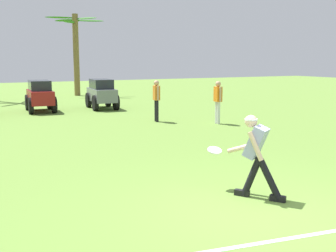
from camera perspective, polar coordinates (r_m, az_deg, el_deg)
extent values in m
plane|color=olive|center=(6.64, 12.46, -11.84)|extent=(80.00, 80.00, 0.00)
cube|color=white|center=(6.08, 17.66, -14.05)|extent=(18.22, 2.74, 0.01)
cylinder|color=black|center=(7.37, 11.24, -6.76)|extent=(0.29, 0.36, 0.72)
cube|color=black|center=(7.50, 9.99, -8.91)|extent=(0.23, 0.27, 0.10)
cylinder|color=black|center=(7.29, 13.59, -7.02)|extent=(0.34, 0.43, 0.69)
cube|color=black|center=(7.34, 14.64, -9.47)|extent=(0.23, 0.27, 0.10)
cube|color=#9EA3D1|center=(7.21, 11.85, -2.13)|extent=(0.50, 0.51, 0.58)
sphere|color=beige|center=(7.18, 11.17, 0.64)|extent=(0.29, 0.29, 0.21)
cylinder|color=white|center=(7.17, 11.18, 0.88)|extent=(0.30, 0.30, 0.03)
cylinder|color=beige|center=(7.49, 10.15, -2.84)|extent=(0.39, 0.52, 0.27)
cylinder|color=beige|center=(7.01, 11.77, -2.70)|extent=(0.23, 0.28, 0.49)
cylinder|color=white|center=(7.71, 6.33, -3.29)|extent=(0.30, 0.29, 0.10)
cylinder|color=silver|center=(15.39, 6.87, 1.77)|extent=(0.13, 0.13, 0.82)
cylinder|color=silver|center=(15.55, 6.60, 1.85)|extent=(0.13, 0.13, 0.82)
cube|color=orange|center=(15.40, 6.78, 4.32)|extent=(0.26, 0.37, 0.54)
cylinder|color=tan|center=(15.21, 7.11, 4.29)|extent=(0.08, 0.08, 0.52)
cylinder|color=tan|center=(15.59, 6.46, 4.42)|extent=(0.08, 0.08, 0.52)
sphere|color=tan|center=(15.38, 6.81, 5.69)|extent=(0.23, 0.23, 0.20)
cylinder|color=black|center=(15.82, -1.48, 2.03)|extent=(0.13, 0.13, 0.82)
cylinder|color=black|center=(15.99, -1.65, 2.10)|extent=(0.13, 0.13, 0.82)
cube|color=orange|center=(15.84, -1.58, 4.51)|extent=(0.26, 0.37, 0.54)
cylinder|color=tan|center=(15.63, -1.38, 4.48)|extent=(0.08, 0.08, 0.52)
cylinder|color=tan|center=(16.04, -1.77, 4.60)|extent=(0.08, 0.08, 0.52)
sphere|color=tan|center=(15.81, -1.58, 5.84)|extent=(0.24, 0.24, 0.20)
cube|color=maroon|center=(19.81, -16.93, 3.79)|extent=(1.16, 2.42, 0.60)
cube|color=#1E232B|center=(19.82, -17.01, 5.29)|extent=(0.98, 1.61, 0.44)
cylinder|color=black|center=(20.57, -18.49, 3.05)|extent=(0.24, 0.73, 0.72)
cylinder|color=black|center=(20.67, -15.78, 3.20)|extent=(0.24, 0.73, 0.72)
cylinder|color=black|center=(19.02, -18.09, 2.62)|extent=(0.24, 0.73, 0.72)
cylinder|color=black|center=(19.13, -15.17, 2.78)|extent=(0.24, 0.73, 0.72)
cube|color=slate|center=(20.33, -8.97, 4.19)|extent=(1.21, 2.44, 0.60)
cube|color=#1E232B|center=(20.34, -9.04, 5.66)|extent=(1.01, 1.63, 0.44)
cylinder|color=black|center=(21.02, -10.73, 3.48)|extent=(0.25, 0.73, 0.72)
cylinder|color=black|center=(21.23, -8.14, 3.60)|extent=(0.25, 0.73, 0.72)
cylinder|color=black|center=(19.50, -9.84, 3.08)|extent=(0.25, 0.73, 0.72)
cylinder|color=black|center=(19.72, -7.05, 3.21)|extent=(0.25, 0.73, 0.72)
cylinder|color=brown|center=(27.97, -12.33, 9.35)|extent=(0.37, 0.37, 5.17)
ellipsoid|color=#337325|center=(28.17, -10.59, 13.85)|extent=(1.83, 0.58, 0.18)
ellipsoid|color=#337325|center=(28.90, -12.26, 13.84)|extent=(0.89, 1.62, 0.17)
ellipsoid|color=#337325|center=(28.63, -13.81, 13.73)|extent=(1.15, 1.54, 0.18)
ellipsoid|color=#337325|center=(27.98, -14.43, 14.05)|extent=(1.86, 0.51, 0.14)
ellipsoid|color=#337325|center=(27.16, -13.36, 13.63)|extent=(1.46, 1.69, 0.20)
ellipsoid|color=#337325|center=(27.61, -11.09, 14.13)|extent=(1.21, 1.44, 0.17)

